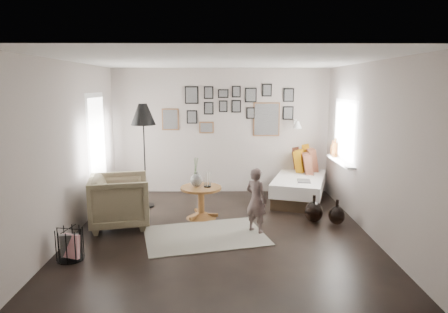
{
  "coord_description": "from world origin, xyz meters",
  "views": [
    {
      "loc": [
        -0.0,
        -5.92,
        2.25
      ],
      "look_at": [
        0.05,
        0.5,
        1.1
      ],
      "focal_mm": 32.0,
      "sensor_mm": 36.0,
      "label": 1
    }
  ],
  "objects_px": {
    "daybed": "(300,181)",
    "magazine_basket": "(70,244)",
    "armchair": "(120,201)",
    "demijohn_small": "(337,215)",
    "child": "(256,200)",
    "demijohn_large": "(314,212)",
    "pedestal_table": "(201,204)",
    "vase": "(196,178)",
    "floor_lamp": "(143,118)"
  },
  "relations": [
    {
      "from": "magazine_basket",
      "to": "demijohn_small",
      "type": "relative_size",
      "value": 1.01
    },
    {
      "from": "pedestal_table",
      "to": "vase",
      "type": "distance_m",
      "value": 0.46
    },
    {
      "from": "demijohn_small",
      "to": "daybed",
      "type": "bearing_deg",
      "value": 99.74
    },
    {
      "from": "daybed",
      "to": "child",
      "type": "height_order",
      "value": "daybed"
    },
    {
      "from": "floor_lamp",
      "to": "demijohn_large",
      "type": "xyz_separation_m",
      "value": [
        2.95,
        -0.89,
        -1.48
      ]
    },
    {
      "from": "daybed",
      "to": "armchair",
      "type": "relative_size",
      "value": 2.45
    },
    {
      "from": "pedestal_table",
      "to": "magazine_basket",
      "type": "bearing_deg",
      "value": -134.74
    },
    {
      "from": "daybed",
      "to": "magazine_basket",
      "type": "relative_size",
      "value": 5.39
    },
    {
      "from": "daybed",
      "to": "magazine_basket",
      "type": "xyz_separation_m",
      "value": [
        -3.58,
        -2.98,
        -0.12
      ]
    },
    {
      "from": "pedestal_table",
      "to": "armchair",
      "type": "xyz_separation_m",
      "value": [
        -1.28,
        -0.38,
        0.17
      ]
    },
    {
      "from": "daybed",
      "to": "child",
      "type": "relative_size",
      "value": 2.22
    },
    {
      "from": "daybed",
      "to": "floor_lamp",
      "type": "relative_size",
      "value": 1.17
    },
    {
      "from": "armchair",
      "to": "demijohn_large",
      "type": "relative_size",
      "value": 2.02
    },
    {
      "from": "demijohn_small",
      "to": "child",
      "type": "bearing_deg",
      "value": -166.3
    },
    {
      "from": "armchair",
      "to": "demijohn_small",
      "type": "height_order",
      "value": "armchair"
    },
    {
      "from": "demijohn_large",
      "to": "child",
      "type": "relative_size",
      "value": 0.45
    },
    {
      "from": "demijohn_small",
      "to": "child",
      "type": "distance_m",
      "value": 1.44
    },
    {
      "from": "pedestal_table",
      "to": "demijohn_large",
      "type": "height_order",
      "value": "pedestal_table"
    },
    {
      "from": "pedestal_table",
      "to": "armchair",
      "type": "bearing_deg",
      "value": -163.31
    },
    {
      "from": "vase",
      "to": "armchair",
      "type": "xyz_separation_m",
      "value": [
        -1.2,
        -0.4,
        -0.28
      ]
    },
    {
      "from": "vase",
      "to": "floor_lamp",
      "type": "distance_m",
      "value": 1.52
    },
    {
      "from": "floor_lamp",
      "to": "magazine_basket",
      "type": "xyz_separation_m",
      "value": [
        -0.56,
        -2.32,
        -1.45
      ]
    },
    {
      "from": "pedestal_table",
      "to": "demijohn_large",
      "type": "xyz_separation_m",
      "value": [
        1.88,
        -0.22,
        -0.08
      ]
    },
    {
      "from": "vase",
      "to": "daybed",
      "type": "bearing_deg",
      "value": 32.85
    },
    {
      "from": "daybed",
      "to": "demijohn_large",
      "type": "distance_m",
      "value": 1.56
    },
    {
      "from": "pedestal_table",
      "to": "floor_lamp",
      "type": "bearing_deg",
      "value": 147.98
    },
    {
      "from": "demijohn_large",
      "to": "demijohn_small",
      "type": "relative_size",
      "value": 1.1
    },
    {
      "from": "daybed",
      "to": "armchair",
      "type": "bearing_deg",
      "value": -134.25
    },
    {
      "from": "pedestal_table",
      "to": "armchair",
      "type": "height_order",
      "value": "armchair"
    },
    {
      "from": "vase",
      "to": "child",
      "type": "xyz_separation_m",
      "value": [
        0.96,
        -0.69,
        -0.19
      ]
    },
    {
      "from": "armchair",
      "to": "demijohn_large",
      "type": "distance_m",
      "value": 3.18
    },
    {
      "from": "vase",
      "to": "magazine_basket",
      "type": "distance_m",
      "value": 2.33
    },
    {
      "from": "daybed",
      "to": "magazine_basket",
      "type": "distance_m",
      "value": 4.65
    },
    {
      "from": "demijohn_small",
      "to": "armchair",
      "type": "bearing_deg",
      "value": -179.35
    },
    {
      "from": "magazine_basket",
      "to": "child",
      "type": "distance_m",
      "value": 2.71
    },
    {
      "from": "demijohn_small",
      "to": "vase",
      "type": "bearing_deg",
      "value": 171.03
    },
    {
      "from": "daybed",
      "to": "vase",
      "type": "bearing_deg",
      "value": -129.34
    },
    {
      "from": "daybed",
      "to": "demijohn_large",
      "type": "xyz_separation_m",
      "value": [
        -0.06,
        -1.55,
        -0.15
      ]
    },
    {
      "from": "armchair",
      "to": "demijohn_large",
      "type": "bearing_deg",
      "value": -99.96
    },
    {
      "from": "demijohn_large",
      "to": "child",
      "type": "height_order",
      "value": "child"
    },
    {
      "from": "daybed",
      "to": "magazine_basket",
      "type": "bearing_deg",
      "value": -122.44
    },
    {
      "from": "demijohn_small",
      "to": "child",
      "type": "height_order",
      "value": "child"
    },
    {
      "from": "vase",
      "to": "child",
      "type": "bearing_deg",
      "value": -35.93
    },
    {
      "from": "demijohn_large",
      "to": "child",
      "type": "bearing_deg",
      "value": -155.85
    },
    {
      "from": "armchair",
      "to": "magazine_basket",
      "type": "height_order",
      "value": "armchair"
    },
    {
      "from": "pedestal_table",
      "to": "demijohn_small",
      "type": "bearing_deg",
      "value": -8.78
    },
    {
      "from": "vase",
      "to": "demijohn_large",
      "type": "bearing_deg",
      "value": -7.11
    },
    {
      "from": "daybed",
      "to": "armchair",
      "type": "height_order",
      "value": "daybed"
    },
    {
      "from": "floor_lamp",
      "to": "child",
      "type": "height_order",
      "value": "floor_lamp"
    },
    {
      "from": "child",
      "to": "magazine_basket",
      "type": "bearing_deg",
      "value": 62.66
    }
  ]
}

